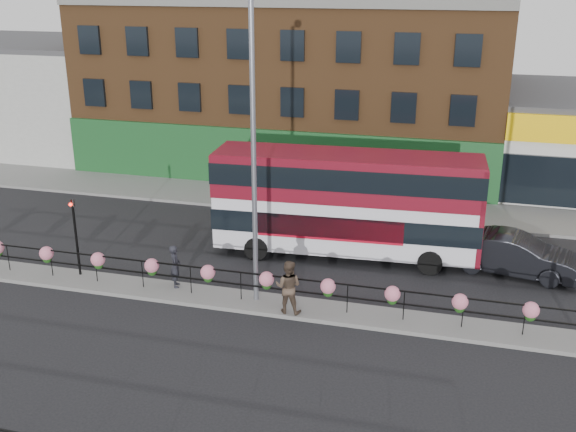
% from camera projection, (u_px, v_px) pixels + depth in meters
% --- Properties ---
extents(ground, '(120.00, 120.00, 0.00)m').
position_uv_depth(ground, '(267.00, 306.00, 24.93)').
color(ground, black).
rests_on(ground, ground).
extents(north_pavement, '(60.00, 4.00, 0.15)m').
position_uv_depth(north_pavement, '(332.00, 203.00, 35.79)').
color(north_pavement, slate).
rests_on(north_pavement, ground).
extents(median, '(60.00, 1.60, 0.15)m').
position_uv_depth(median, '(267.00, 304.00, 24.90)').
color(median, slate).
rests_on(median, ground).
extents(brick_building, '(25.00, 12.21, 10.30)m').
position_uv_depth(brick_building, '(297.00, 82.00, 42.27)').
color(brick_building, brown).
rests_on(brick_building, ground).
extents(warehouse_west, '(15.50, 12.00, 7.30)m').
position_uv_depth(warehouse_west, '(21.00, 92.00, 47.78)').
color(warehouse_west, '#A6A6A1').
rests_on(warehouse_west, ground).
extents(median_railing, '(30.04, 0.56, 1.23)m').
position_uv_depth(median_railing, '(267.00, 280.00, 24.57)').
color(median_railing, black).
rests_on(median_railing, median).
extents(double_decker_bus, '(11.38, 3.33, 4.55)m').
position_uv_depth(double_decker_bus, '(347.00, 194.00, 28.46)').
color(double_decker_bus, silver).
rests_on(double_decker_bus, ground).
extents(car, '(3.52, 5.72, 1.69)m').
position_uv_depth(car, '(515.00, 255.00, 27.34)').
color(car, black).
rests_on(car, ground).
extents(pedestrian_a, '(0.90, 0.83, 1.70)m').
position_uv_depth(pedestrian_a, '(175.00, 266.00, 25.89)').
color(pedestrian_a, black).
rests_on(pedestrian_a, median).
extents(pedestrian_b, '(0.97, 0.76, 1.98)m').
position_uv_depth(pedestrian_b, '(288.00, 287.00, 23.87)').
color(pedestrian_b, '#4C3B2F').
rests_on(pedestrian_b, median).
extents(lamp_column_west, '(0.41, 2.00, 11.37)m').
position_uv_depth(lamp_column_west, '(256.00, 119.00, 23.10)').
color(lamp_column_west, gray).
rests_on(lamp_column_west, median).
extents(traffic_light_median, '(0.15, 0.28, 3.65)m').
position_uv_depth(traffic_light_median, '(74.00, 220.00, 26.41)').
color(traffic_light_median, black).
rests_on(traffic_light_median, median).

